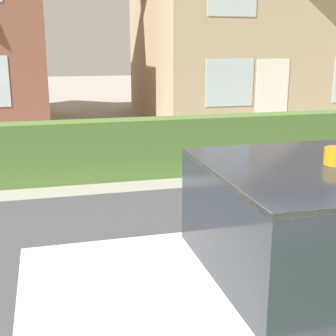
% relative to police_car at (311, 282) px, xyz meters
% --- Properties ---
extents(road_strip, '(28.00, 6.03, 0.01)m').
position_rel_police_car_xyz_m(road_strip, '(-1.47, 1.85, -0.75)').
color(road_strip, '#424247').
rests_on(road_strip, ground).
extents(garden_hedge, '(15.29, 0.51, 1.13)m').
position_rel_police_car_xyz_m(garden_hedge, '(-0.05, 5.78, -0.19)').
color(garden_hedge, '#4C7233').
rests_on(garden_hedge, ground).
extents(police_car, '(4.10, 1.81, 1.76)m').
position_rel_police_car_xyz_m(police_car, '(0.00, 0.00, 0.00)').
color(police_car, black).
rests_on(police_car, road_strip).
extents(house_right, '(7.59, 6.93, 7.14)m').
position_rel_police_car_xyz_m(house_right, '(5.11, 12.85, 2.88)').
color(house_right, tan).
rests_on(house_right, ground).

